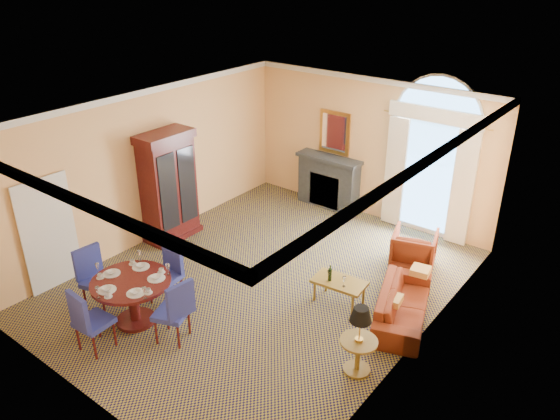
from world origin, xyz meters
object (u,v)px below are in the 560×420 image
Objects in this scene: armoire at (168,188)px; side_table at (360,333)px; coffee_table at (339,283)px; dining_table at (132,291)px; armchair at (414,249)px; sofa at (403,304)px.

armoire is 5.47m from side_table.
dining_table is at bearing -139.02° from coffee_table.
dining_table is at bearing 40.56° from armchair.
armchair is at bearing 1.18° from sofa.
armchair is 0.87× the size of coffee_table.
armchair is at bearing 23.45° from armoire.
sofa is 2.03× the size of coffee_table.
armchair reaches higher than sofa.
coffee_table is at bearing 59.51° from armchair.
sofa is 2.32× the size of armchair.
sofa is at bearing 38.97° from dining_table.
armchair is at bearing 70.83° from coffee_table.
armchair is at bearing 101.44° from side_table.
armoire is 5.14m from armchair.
side_table is at bearing 84.69° from armchair.
dining_table reaches higher than sofa.
side_table is (0.05, -1.56, 0.41)m from sofa.
dining_table is 1.18× the size of side_table.
armoire is at bearing 175.45° from coffee_table.
side_table reaches higher than armchair.
side_table is (5.32, -1.20, -0.43)m from armoire.
armoire is 2.13× the size of side_table.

